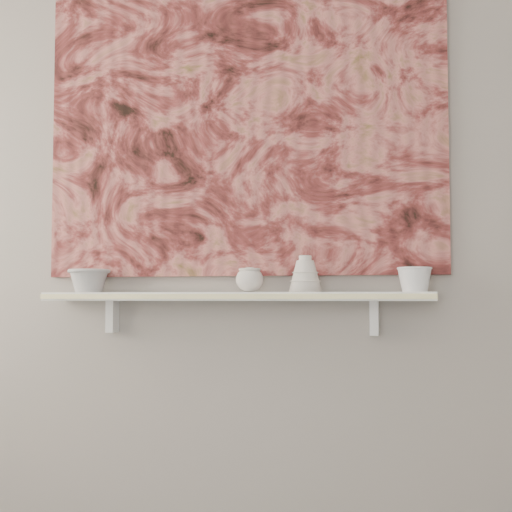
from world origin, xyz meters
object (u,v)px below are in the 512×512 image
(shelf, at_px, (233,296))
(bowl_grey, at_px, (89,280))
(painting, at_px, (239,128))
(cup_cream, at_px, (250,280))
(bell_vessel, at_px, (305,274))
(bowl_white, at_px, (415,279))

(shelf, bearing_deg, bowl_grey, 180.00)
(shelf, distance_m, bowl_grey, 0.56)
(painting, relative_size, bowl_grey, 9.55)
(shelf, distance_m, cup_cream, 0.08)
(bowl_grey, bearing_deg, shelf, 0.00)
(painting, height_order, bell_vessel, painting)
(painting, xyz_separation_m, bowl_white, (0.63, -0.08, -0.57))
(shelf, height_order, bowl_white, bowl_white)
(cup_cream, bearing_deg, shelf, 180.00)
(painting, relative_size, cup_cream, 15.46)
(painting, bearing_deg, cup_cream, -53.77)
(bell_vessel, bearing_deg, painting, 162.65)
(bowl_grey, distance_m, bowl_white, 1.19)
(cup_cream, bearing_deg, bowl_grey, 180.00)
(painting, distance_m, bell_vessel, 0.61)
(bowl_grey, distance_m, cup_cream, 0.62)
(bell_vessel, bearing_deg, bowl_grey, 180.00)
(painting, bearing_deg, bowl_white, -7.30)
(shelf, xyz_separation_m, bell_vessel, (0.26, 0.00, 0.08))
(shelf, height_order, cup_cream, cup_cream)
(cup_cream, relative_size, bowl_white, 0.83)
(shelf, bearing_deg, bell_vessel, 0.00)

